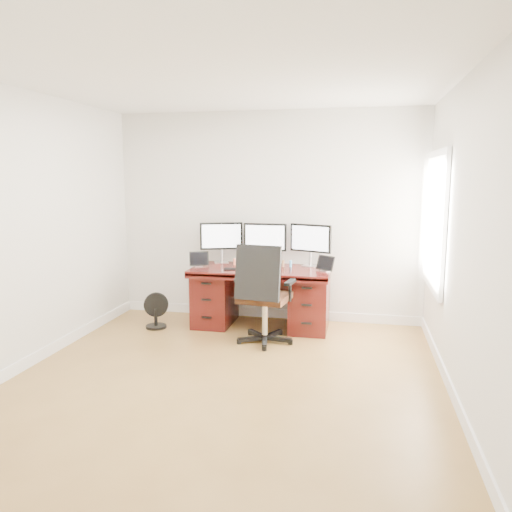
% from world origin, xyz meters
% --- Properties ---
extents(ground, '(4.50, 4.50, 0.00)m').
position_xyz_m(ground, '(0.00, 0.00, 0.00)').
color(ground, olive).
rests_on(ground, ground).
extents(back_wall, '(4.00, 0.10, 2.70)m').
position_xyz_m(back_wall, '(0.00, 2.25, 1.35)').
color(back_wall, silver).
rests_on(back_wall, ground).
extents(right_wall, '(0.10, 4.50, 2.70)m').
position_xyz_m(right_wall, '(2.00, 0.11, 1.35)').
color(right_wall, silver).
rests_on(right_wall, ground).
extents(desk, '(1.70, 0.80, 0.75)m').
position_xyz_m(desk, '(0.00, 1.83, 0.40)').
color(desk, '#45100D').
rests_on(desk, ground).
extents(office_chair, '(0.69, 0.69, 1.15)m').
position_xyz_m(office_chair, '(0.15, 1.19, 0.38)').
color(office_chair, black).
rests_on(office_chair, ground).
extents(floor_fan, '(0.31, 0.26, 0.44)m').
position_xyz_m(floor_fan, '(-1.27, 1.49, 0.21)').
color(floor_fan, black).
rests_on(floor_fan, ground).
extents(monitor_left, '(0.53, 0.22, 0.53)m').
position_xyz_m(monitor_left, '(-0.58, 2.07, 1.09)').
color(monitor_left, silver).
rests_on(monitor_left, desk).
extents(monitor_center, '(0.55, 0.14, 0.53)m').
position_xyz_m(monitor_center, '(-0.00, 2.07, 1.09)').
color(monitor_center, silver).
rests_on(monitor_center, desk).
extents(monitor_right, '(0.53, 0.23, 0.53)m').
position_xyz_m(monitor_right, '(0.58, 2.07, 1.09)').
color(monitor_right, silver).
rests_on(monitor_right, desk).
extents(tablet_left, '(0.25, 0.15, 0.19)m').
position_xyz_m(tablet_left, '(-0.78, 1.75, 0.84)').
color(tablet_left, silver).
rests_on(tablet_left, desk).
extents(tablet_right, '(0.24, 0.19, 0.19)m').
position_xyz_m(tablet_right, '(0.79, 1.75, 0.84)').
color(tablet_right, silver).
rests_on(tablet_right, desk).
extents(keyboard, '(0.30, 0.21, 0.01)m').
position_xyz_m(keyboard, '(-0.05, 1.59, 0.76)').
color(keyboard, silver).
rests_on(keyboard, desk).
extents(trackpad, '(0.17, 0.17, 0.01)m').
position_xyz_m(trackpad, '(0.19, 1.64, 0.76)').
color(trackpad, '#B8BBC0').
rests_on(trackpad, desk).
extents(drawing_tablet, '(0.26, 0.20, 0.01)m').
position_xyz_m(drawing_tablet, '(-0.32, 1.65, 0.76)').
color(drawing_tablet, black).
rests_on(drawing_tablet, desk).
extents(phone, '(0.15, 0.09, 0.01)m').
position_xyz_m(phone, '(-0.03, 1.80, 0.76)').
color(phone, black).
rests_on(phone, desk).
extents(figurine_orange, '(0.04, 0.04, 0.09)m').
position_xyz_m(figurine_orange, '(-0.38, 1.95, 0.80)').
color(figurine_orange, '#F67D58').
rests_on(figurine_orange, desk).
extents(figurine_yellow, '(0.04, 0.04, 0.09)m').
position_xyz_m(figurine_yellow, '(-0.26, 1.95, 0.80)').
color(figurine_yellow, '#E1D661').
rests_on(figurine_yellow, desk).
extents(figurine_pink, '(0.04, 0.04, 0.09)m').
position_xyz_m(figurine_pink, '(-0.12, 1.95, 0.80)').
color(figurine_pink, pink).
rests_on(figurine_pink, desk).
extents(figurine_purple, '(0.04, 0.04, 0.09)m').
position_xyz_m(figurine_purple, '(0.12, 1.95, 0.80)').
color(figurine_purple, '#AB60DF').
rests_on(figurine_purple, desk).
extents(figurine_brown, '(0.04, 0.04, 0.09)m').
position_xyz_m(figurine_brown, '(0.25, 1.95, 0.80)').
color(figurine_brown, '#846040').
rests_on(figurine_brown, desk).
extents(figurine_blue, '(0.04, 0.04, 0.09)m').
position_xyz_m(figurine_blue, '(0.35, 1.95, 0.80)').
color(figurine_blue, '#49A9EA').
rests_on(figurine_blue, desk).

